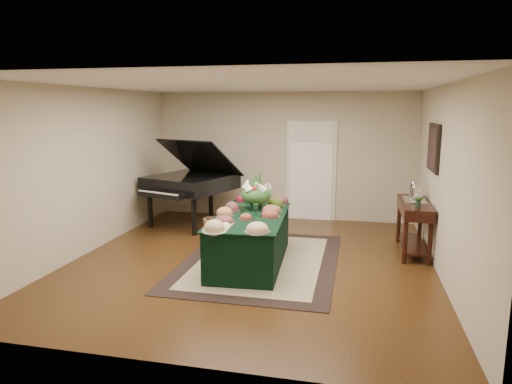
% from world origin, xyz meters
% --- Properties ---
extents(ground, '(6.00, 6.00, 0.00)m').
position_xyz_m(ground, '(0.00, 0.00, 0.00)').
color(ground, black).
rests_on(ground, ground).
extents(area_rug, '(2.34, 3.28, 0.01)m').
position_xyz_m(area_rug, '(0.13, 0.03, 0.01)').
color(area_rug, black).
rests_on(area_rug, ground).
extents(kitchen_doorway, '(1.05, 0.07, 2.10)m').
position_xyz_m(kitchen_doorway, '(0.60, 2.97, 1.02)').
color(kitchen_doorway, silver).
rests_on(kitchen_doorway, ground).
extents(buffet_table, '(1.16, 2.24, 0.77)m').
position_xyz_m(buffet_table, '(-0.00, -0.09, 0.39)').
color(buffet_table, black).
rests_on(buffet_table, ground).
extents(food_platters, '(1.00, 2.36, 0.12)m').
position_xyz_m(food_platters, '(-0.00, -0.06, 0.81)').
color(food_platters, silver).
rests_on(food_platters, buffet_table).
extents(cutting_board, '(0.36, 0.36, 0.10)m').
position_xyz_m(cutting_board, '(-0.26, -0.85, 0.80)').
color(cutting_board, tan).
rests_on(cutting_board, buffet_table).
extents(green_goblets, '(0.27, 0.19, 0.18)m').
position_xyz_m(green_goblets, '(-0.04, -0.17, 0.86)').
color(green_goblets, '#13301C').
rests_on(green_goblets, buffet_table).
extents(floral_centerpiece, '(0.50, 0.50, 0.50)m').
position_xyz_m(floral_centerpiece, '(-0.01, 0.34, 1.06)').
color(floral_centerpiece, '#13301C').
rests_on(floral_centerpiece, buffet_table).
extents(grand_piano, '(1.94, 2.04, 1.76)m').
position_xyz_m(grand_piano, '(-1.73, 1.97, 0.89)').
color(grand_piano, black).
rests_on(grand_piano, ground).
extents(wicker_basket, '(0.45, 0.45, 0.28)m').
position_xyz_m(wicker_basket, '(-1.07, 1.47, 0.14)').
color(wicker_basket, '#9C6D3F').
rests_on(wicker_basket, ground).
extents(mahogany_sideboard, '(0.45, 1.40, 0.86)m').
position_xyz_m(mahogany_sideboard, '(2.49, 1.00, 0.67)').
color(mahogany_sideboard, black).
rests_on(mahogany_sideboard, ground).
extents(tea_service, '(0.34, 0.58, 0.30)m').
position_xyz_m(tea_service, '(2.50, 1.22, 0.98)').
color(tea_service, silver).
rests_on(tea_service, mahogany_sideboard).
extents(pink_bouquet, '(0.16, 0.16, 0.21)m').
position_xyz_m(pink_bouquet, '(2.50, 0.62, 1.00)').
color(pink_bouquet, '#13301C').
rests_on(pink_bouquet, mahogany_sideboard).
extents(wall_painting, '(0.05, 0.95, 0.75)m').
position_xyz_m(wall_painting, '(2.72, 1.00, 1.75)').
color(wall_painting, black).
rests_on(wall_painting, ground).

